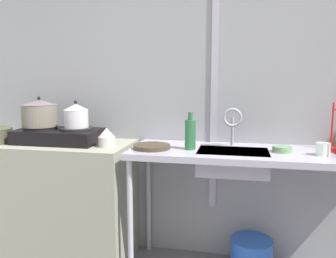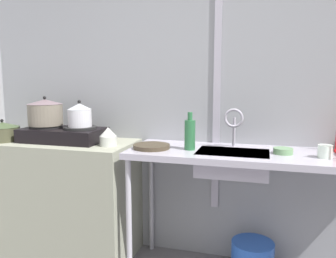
# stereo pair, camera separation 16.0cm
# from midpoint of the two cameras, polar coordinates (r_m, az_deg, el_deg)

# --- Properties ---
(wall_back) EXTENTS (4.80, 0.10, 2.56)m
(wall_back) POSITION_cam_midpoint_polar(r_m,az_deg,el_deg) (2.49, 14.21, 7.16)
(wall_back) COLOR #929498
(wall_back) RESTS_ON ground
(wall_metal_strip) EXTENTS (0.05, 0.01, 2.05)m
(wall_metal_strip) POSITION_cam_midpoint_polar(r_m,az_deg,el_deg) (2.44, 10.20, 10.27)
(wall_metal_strip) COLOR #ABA6B4
(counter_concrete) EXTENTS (1.17, 0.53, 0.87)m
(counter_concrete) POSITION_cam_midpoint_polar(r_m,az_deg,el_deg) (2.73, -16.38, -10.94)
(counter_concrete) COLOR gray
(counter_concrete) RESTS_ON ground
(counter_sink) EXTENTS (1.65, 0.53, 0.87)m
(counter_sink) POSITION_cam_midpoint_polar(r_m,az_deg,el_deg) (2.23, 16.83, -5.49)
(counter_sink) COLOR #ABA6B4
(counter_sink) RESTS_ON ground
(stove) EXTENTS (0.59, 0.32, 0.12)m
(stove) POSITION_cam_midpoint_polar(r_m,az_deg,el_deg) (2.58, -15.53, -0.85)
(stove) COLOR black
(stove) RESTS_ON counter_concrete
(pot_on_left_burner) EXTENTS (0.25, 0.25, 0.22)m
(pot_on_left_burner) POSITION_cam_midpoint_polar(r_m,az_deg,el_deg) (2.64, -18.31, 2.69)
(pot_on_left_burner) COLOR #746B5C
(pot_on_left_burner) RESTS_ON stove
(pot_on_right_burner) EXTENTS (0.17, 0.17, 0.19)m
(pot_on_right_burner) POSITION_cam_midpoint_polar(r_m,az_deg,el_deg) (2.49, -12.86, 2.31)
(pot_on_right_burner) COLOR silver
(pot_on_right_burner) RESTS_ON stove
(pot_beside_stove) EXTENTS (0.25, 0.25, 0.16)m
(pot_beside_stove) POSITION_cam_midpoint_polar(r_m,az_deg,el_deg) (2.76, -24.57, -0.38)
(pot_beside_stove) COLOR #474731
(pot_beside_stove) RESTS_ON counter_concrete
(percolator) EXTENTS (0.12, 0.12, 0.13)m
(percolator) POSITION_cam_midpoint_polar(r_m,az_deg,el_deg) (2.35, -8.11, -1.31)
(percolator) COLOR beige
(percolator) RESTS_ON counter_concrete
(sink_basin) EXTENTS (0.45, 0.29, 0.15)m
(sink_basin) POSITION_cam_midpoint_polar(r_m,az_deg,el_deg) (2.21, 12.83, -5.61)
(sink_basin) COLOR #ABA6B4
(sink_basin) RESTS_ON counter_sink
(faucet) EXTENTS (0.13, 0.07, 0.26)m
(faucet) POSITION_cam_midpoint_polar(r_m,az_deg,el_deg) (2.30, 12.95, 1.29)
(faucet) COLOR #ABA6B4
(faucet) RESTS_ON counter_sink
(frying_pan) EXTENTS (0.24, 0.24, 0.03)m
(frying_pan) POSITION_cam_midpoint_polar(r_m,az_deg,el_deg) (2.24, -0.75, -2.96)
(frying_pan) COLOR #3F3426
(frying_pan) RESTS_ON counter_sink
(cup_by_rack) EXTENTS (0.08, 0.08, 0.08)m
(cup_by_rack) POSITION_cam_midpoint_polar(r_m,az_deg,el_deg) (2.20, 26.81, -3.41)
(cup_by_rack) COLOR white
(cup_by_rack) RESTS_ON counter_sink
(small_bowl_on_drainboard) EXTENTS (0.12, 0.12, 0.04)m
(small_bowl_on_drainboard) POSITION_cam_midpoint_polar(r_m,az_deg,el_deg) (2.22, 20.75, -3.47)
(small_bowl_on_drainboard) COLOR #6C9A67
(small_bowl_on_drainboard) RESTS_ON counter_sink
(bottle_by_sink) EXTENTS (0.07, 0.07, 0.24)m
(bottle_by_sink) POSITION_cam_midpoint_polar(r_m,az_deg,el_deg) (2.20, 5.78, -0.86)
(bottle_by_sink) COLOR #29673B
(bottle_by_sink) RESTS_ON counter_sink
(bucket_on_floor) EXTENTS (0.29, 0.29, 0.23)m
(bucket_on_floor) POSITION_cam_midpoint_polar(r_m,az_deg,el_deg) (2.55, 15.86, -20.21)
(bucket_on_floor) COLOR blue
(bucket_on_floor) RESTS_ON ground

